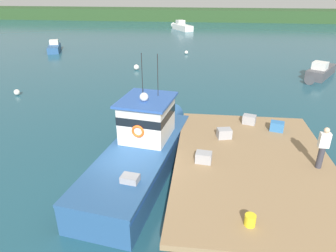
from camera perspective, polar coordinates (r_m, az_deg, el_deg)
name	(u,v)px	position (r m, az deg, el deg)	size (l,w,h in m)	color
ground_plane	(133,179)	(12.99, -6.62, -9.82)	(200.00, 200.00, 0.00)	#1E4C5B
dock	(253,165)	(12.29, 15.65, -6.93)	(6.00, 9.00, 1.20)	#4C3D2D
main_fishing_boat	(143,147)	(13.20, -4.68, -3.98)	(3.76, 9.96, 4.80)	#285184
crate_stack_near_edge	(249,119)	(15.32, 14.92, 1.19)	(0.60, 0.44, 0.43)	#9E9EA3
crate_single_by_cleat	(204,157)	(11.74, 6.66, -5.82)	(0.60, 0.44, 0.40)	#9E9EA3
crate_stack_mid_dock	(224,133)	(13.66, 10.45, -1.36)	(0.60, 0.44, 0.43)	#9E9EA3
crate_single_far	(277,126)	(14.96, 19.66, -0.06)	(0.60, 0.44, 0.43)	#3370B2
bait_bucket	(250,220)	(9.25, 15.06, -16.60)	(0.32, 0.32, 0.34)	yellow
deckhand_by_the_boat	(323,147)	(12.33, 26.92, -3.52)	(0.36, 0.22, 1.63)	#383842
moored_boat_outer_mooring	(54,47)	(40.61, -20.43, 13.62)	(2.61, 4.92, 1.24)	#285184
moored_boat_off_the_point	(320,72)	(29.87, 26.47, 9.04)	(3.87, 5.24, 1.40)	#4C4C51
moored_boat_far_left	(181,27)	(56.70, 2.52, 18.04)	(4.36, 6.02, 1.60)	white
mooring_buoy_inshore	(130,98)	(21.39, -7.03, 5.12)	(0.36, 0.36, 0.36)	red
mooring_buoy_spare_mooring	(136,67)	(29.49, -5.92, 10.87)	(0.50, 0.50, 0.50)	silver
mooring_buoy_outer	(17,92)	(24.97, -26.36, 5.67)	(0.42, 0.42, 0.42)	silver
mooring_buoy_channel_marker	(186,52)	(36.35, 3.45, 13.55)	(0.40, 0.40, 0.40)	silver
far_shoreline	(194,14)	(72.65, 4.91, 20.02)	(120.00, 8.00, 2.40)	#284723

